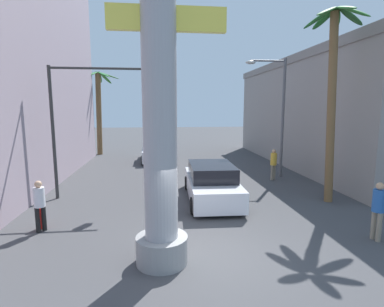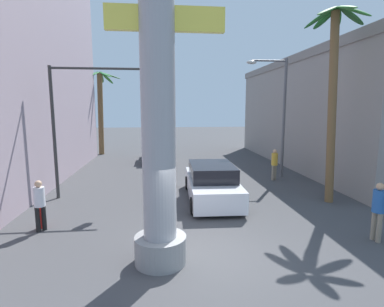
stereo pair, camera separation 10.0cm
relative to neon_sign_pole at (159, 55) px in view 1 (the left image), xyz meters
The scene contains 13 objects.
ground_plane 11.45m from the neon_sign_pole, 83.02° to the left, with size 89.96×89.96×0.00m, color #424244.
building_right 17.24m from the neon_sign_pole, 46.91° to the left, with size 6.82×18.77×7.23m.
neon_sign_pole is the anchor object (origin of this frame).
street_lamp 11.29m from the neon_sign_pole, 53.93° to the left, with size 2.33×0.28×6.63m.
traffic_light_mast 6.85m from the neon_sign_pole, 116.07° to the left, with size 4.92×0.32×5.68m.
car_lead 7.11m from the neon_sign_pole, 66.74° to the left, with size 2.21×4.98×1.56m.
car_far 15.83m from the neon_sign_pole, 91.05° to the left, with size 2.08×4.61×1.56m.
palm_tree_near_right 8.26m from the neon_sign_pole, 32.11° to the left, with size 2.47×2.56×7.87m.
palm_tree_far_left 19.49m from the neon_sign_pole, 104.70° to the left, with size 3.46×3.38×6.99m.
pedestrian_mid_right 11.18m from the neon_sign_pole, 53.12° to the left, with size 0.47×0.47×1.71m.
pedestrian_curb_left 6.15m from the neon_sign_pole, 147.91° to the left, with size 0.48×0.48×1.67m.
pedestrian_by_sign 7.61m from the neon_sign_pole, ahead, with size 0.38×0.38×1.78m.
fire_hydrant 6.73m from the neon_sign_pole, 145.46° to the left, with size 0.22×0.22×0.72m.
Camera 1 is at (-1.30, -7.39, 3.93)m, focal length 28.00 mm.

